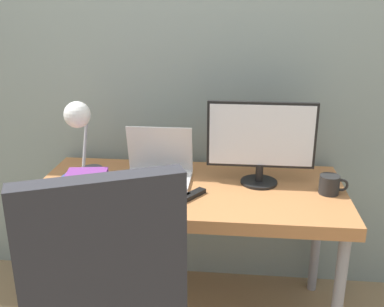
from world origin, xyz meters
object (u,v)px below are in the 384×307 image
desk_lamp (79,121)px  book_stack (87,185)px  laptop (158,169)px  monitor (261,139)px  mug (330,185)px  game_controller (67,197)px

desk_lamp → book_stack: bearing=-66.2°
laptop → desk_lamp: 0.44m
monitor → mug: monitor is taller
book_stack → monitor: bearing=17.3°
desk_lamp → book_stack: size_ratio=1.55×
book_stack → game_controller: 0.10m
monitor → desk_lamp: bearing=-176.4°
book_stack → mug: book_stack is taller
laptop → desk_lamp: desk_lamp is taller
laptop → monitor: (0.50, -0.00, 0.17)m
game_controller → monitor: bearing=19.1°
game_controller → laptop: bearing=39.8°
desk_lamp → laptop: bearing=8.9°
game_controller → mug: bearing=9.9°
laptop → mug: laptop is taller
monitor → book_stack: (-0.78, -0.24, -0.16)m
desk_lamp → mug: bearing=-1.8°
desk_lamp → mug: (1.18, -0.04, -0.26)m
monitor → mug: 0.38m
mug → monitor: bearing=163.8°
book_stack → mug: 1.10m
desk_lamp → monitor: bearing=3.6°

